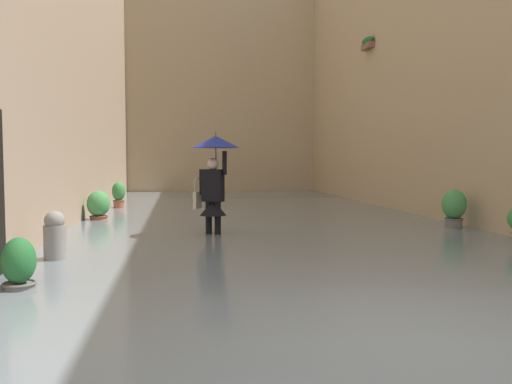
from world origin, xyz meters
name	(u,v)px	position (x,y,z in m)	size (l,w,h in m)	color
ground_plane	(253,221)	(0.00, -9.49, 0.00)	(60.00, 60.00, 0.00)	slate
flood_water	(253,217)	(0.00, -9.49, 0.09)	(8.96, 24.99, 0.19)	slate
building_facade_left	(438,38)	(-4.98, -9.49, 4.80)	(2.04, 22.99, 9.59)	tan
building_facade_far	(220,89)	(0.00, -19.89, 4.73)	(11.76, 1.80, 9.45)	tan
person_wading	(214,171)	(1.22, -5.95, 1.37)	(0.87, 0.87, 2.09)	#4C4233
potted_plant_mid_right	(19,271)	(3.60, -2.14, 0.38)	(0.36, 0.36, 0.75)	#66605B
potted_plant_near_right	(99,207)	(3.73, -8.72, 0.47)	(0.53, 0.53, 0.86)	brown
potted_plant_far_right	(119,197)	(3.60, -11.65, 0.51)	(0.38, 0.38, 0.93)	#9E563D
potted_plant_mid_left	(454,210)	(-3.65, -6.09, 0.56)	(0.49, 0.49, 0.98)	#66605B
mooring_bollard	(55,242)	(3.60, -3.82, 0.43)	(0.31, 0.31, 0.87)	gray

